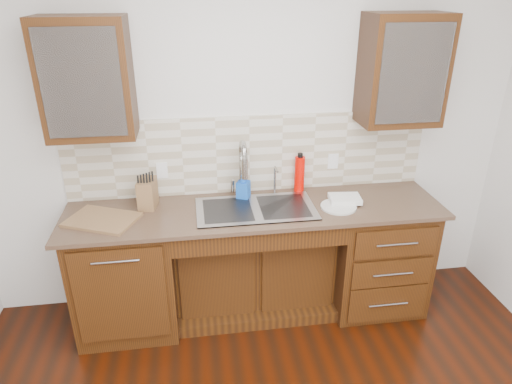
{
  "coord_description": "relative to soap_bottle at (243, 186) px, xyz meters",
  "views": [
    {
      "loc": [
        -0.42,
        -1.45,
        2.38
      ],
      "look_at": [
        0.0,
        1.4,
        1.05
      ],
      "focal_mm": 32.0,
      "sensor_mm": 36.0,
      "label": 1
    }
  ],
  "objects": [
    {
      "name": "wall_back",
      "position": [
        0.06,
        0.19,
        0.34
      ],
      "size": [
        4.0,
        0.1,
        2.7
      ],
      "primitive_type": "cube",
      "color": "silver",
      "rests_on": "ground"
    },
    {
      "name": "base_cabinet_left",
      "position": [
        -0.89,
        -0.17,
        -0.57
      ],
      "size": [
        0.7,
        0.62,
        0.88
      ],
      "primitive_type": "cube",
      "color": "#593014",
      "rests_on": "ground"
    },
    {
      "name": "base_cabinet_center",
      "position": [
        0.06,
        -0.08,
        -0.66
      ],
      "size": [
        1.2,
        0.44,
        0.7
      ],
      "primitive_type": "cube",
      "color": "#593014",
      "rests_on": "ground"
    },
    {
      "name": "base_cabinet_right",
      "position": [
        1.01,
        -0.17,
        -0.57
      ],
      "size": [
        0.7,
        0.62,
        0.88
      ],
      "primitive_type": "cube",
      "color": "#593014",
      "rests_on": "ground"
    },
    {
      "name": "countertop",
      "position": [
        0.06,
        -0.18,
        -0.11
      ],
      "size": [
        2.7,
        0.65,
        0.03
      ],
      "primitive_type": "cube",
      "color": "#84705B",
      "rests_on": "base_cabinet_left"
    },
    {
      "name": "backsplash",
      "position": [
        0.06,
        0.13,
        0.2
      ],
      "size": [
        2.7,
        0.02,
        0.59
      ],
      "primitive_type": "cube",
      "color": "beige",
      "rests_on": "wall_back"
    },
    {
      "name": "sink",
      "position": [
        0.06,
        -0.2,
        -0.18
      ],
      "size": [
        0.84,
        0.46,
        0.19
      ],
      "primitive_type": "cube",
      "color": "#9E9EA5",
      "rests_on": "countertop"
    },
    {
      "name": "faucet",
      "position": [
        -0.01,
        0.03,
        0.1
      ],
      "size": [
        0.04,
        0.04,
        0.4
      ],
      "primitive_type": "cylinder",
      "color": "#999993",
      "rests_on": "countertop"
    },
    {
      "name": "filter_tap",
      "position": [
        0.24,
        0.04,
        0.02
      ],
      "size": [
        0.02,
        0.02,
        0.24
      ],
      "primitive_type": "cylinder",
      "color": "#999993",
      "rests_on": "countertop"
    },
    {
      "name": "upper_cabinet_left",
      "position": [
        -0.99,
        -0.03,
        0.82
      ],
      "size": [
        0.55,
        0.34,
        0.75
      ],
      "primitive_type": "cube",
      "color": "#593014",
      "rests_on": "wall_back"
    },
    {
      "name": "upper_cabinet_right",
      "position": [
        1.11,
        -0.03,
        0.82
      ],
      "size": [
        0.55,
        0.34,
        0.75
      ],
      "primitive_type": "cube",
      "color": "#593014",
      "rests_on": "wall_back"
    },
    {
      "name": "outlet_left",
      "position": [
        -0.59,
        0.12,
        0.11
      ],
      "size": [
        0.08,
        0.01,
        0.12
      ],
      "primitive_type": "cube",
      "color": "white",
      "rests_on": "backsplash"
    },
    {
      "name": "outlet_right",
      "position": [
        0.71,
        0.12,
        0.11
      ],
      "size": [
        0.08,
        0.01,
        0.12
      ],
      "primitive_type": "cube",
      "color": "white",
      "rests_on": "backsplash"
    },
    {
      "name": "soap_bottle",
      "position": [
        0.0,
        0.0,
        0.0
      ],
      "size": [
        0.12,
        0.12,
        0.2
      ],
      "primitive_type": "imported",
      "rotation": [
        0.0,
        0.0,
        -0.42
      ],
      "color": "blue",
      "rests_on": "countertop"
    },
    {
      "name": "water_bottle",
      "position": [
        0.44,
        0.06,
        0.04
      ],
      "size": [
        0.08,
        0.08,
        0.28
      ],
      "primitive_type": "cylinder",
      "rotation": [
        0.0,
        0.0,
        -0.01
      ],
      "color": "#E20900",
      "rests_on": "countertop"
    },
    {
      "name": "plate",
      "position": [
        0.65,
        -0.26,
        -0.09
      ],
      "size": [
        0.33,
        0.33,
        0.01
      ],
      "primitive_type": "cylinder",
      "rotation": [
        0.0,
        0.0,
        0.33
      ],
      "color": "silver",
      "rests_on": "countertop"
    },
    {
      "name": "dish_towel",
      "position": [
        0.72,
        -0.19,
        -0.07
      ],
      "size": [
        0.24,
        0.19,
        0.04
      ],
      "primitive_type": "cube",
      "rotation": [
        0.0,
        0.0,
        -0.11
      ],
      "color": "beige",
      "rests_on": "plate"
    },
    {
      "name": "knife_block",
      "position": [
        -0.69,
        -0.04,
        0.0
      ],
      "size": [
        0.14,
        0.2,
        0.21
      ],
      "primitive_type": "cube",
      "rotation": [
        0.0,
        0.0,
        -0.15
      ],
      "color": "#A36E38",
      "rests_on": "countertop"
    },
    {
      "name": "cutting_board",
      "position": [
        -0.99,
        -0.22,
        -0.09
      ],
      "size": [
        0.54,
        0.47,
        0.02
      ],
      "primitive_type": "cube",
      "rotation": [
        0.0,
        0.0,
        -0.43
      ],
      "color": "#A6833A",
      "rests_on": "countertop"
    },
    {
      "name": "cup_left_a",
      "position": [
        -1.1,
        -0.03,
        0.76
      ],
      "size": [
        0.14,
        0.14,
        0.09
      ],
      "primitive_type": "imported",
      "rotation": [
        0.0,
        0.0,
        0.25
      ],
      "color": "white",
      "rests_on": "upper_cabinet_left"
    },
    {
      "name": "cup_left_b",
      "position": [
        -0.87,
        -0.03,
        0.76
      ],
      "size": [
        0.13,
        0.13,
        0.09
      ],
      "primitive_type": "imported",
      "rotation": [
        0.0,
        0.0,
        0.37
      ],
      "color": "white",
      "rests_on": "upper_cabinet_left"
    },
    {
      "name": "cup_right_a",
      "position": [
        0.97,
        -0.03,
        0.76
      ],
      "size": [
        0.14,
        0.14,
        0.09
      ],
      "primitive_type": "imported",
      "rotation": [
        0.0,
        0.0,
        0.24
      ],
      "color": "white",
      "rests_on": "upper_cabinet_right"
    },
    {
      "name": "cup_right_b",
      "position": [
        1.17,
        -0.03,
        0.76
      ],
      "size": [
        0.12,
        0.12,
        0.09
      ],
      "primitive_type": "imported",
      "rotation": [
        0.0,
        0.0,
        0.31
      ],
      "color": "white",
      "rests_on": "upper_cabinet_right"
    }
  ]
}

